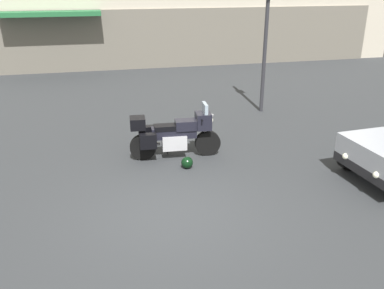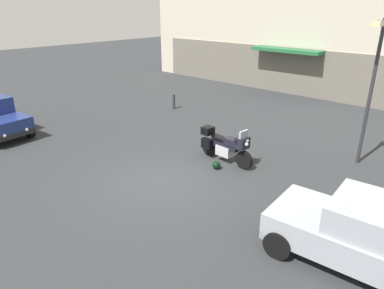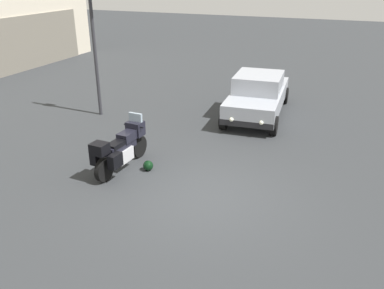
{
  "view_description": "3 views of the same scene",
  "coord_description": "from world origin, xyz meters",
  "px_view_note": "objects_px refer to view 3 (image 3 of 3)",
  "views": [
    {
      "loc": [
        -1.21,
        -6.74,
        4.19
      ],
      "look_at": [
        0.6,
        0.98,
        0.97
      ],
      "focal_mm": 38.69,
      "sensor_mm": 36.0,
      "label": 1
    },
    {
      "loc": [
        7.4,
        -6.66,
        5.26
      ],
      "look_at": [
        0.39,
        1.0,
        1.09
      ],
      "focal_mm": 32.68,
      "sensor_mm": 36.0,
      "label": 2
    },
    {
      "loc": [
        -7.8,
        -2.86,
        4.99
      ],
      "look_at": [
        0.56,
        0.56,
        1.04
      ],
      "focal_mm": 37.46,
      "sensor_mm": 36.0,
      "label": 3
    }
  ],
  "objects_px": {
    "helmet": "(148,166)",
    "streetlamp_curbside": "(97,34)",
    "motorcycle": "(121,148)",
    "car_sedan_far": "(258,95)"
  },
  "relations": [
    {
      "from": "helmet",
      "to": "streetlamp_curbside",
      "type": "distance_m",
      "value": 5.75
    },
    {
      "from": "helmet",
      "to": "streetlamp_curbside",
      "type": "bearing_deg",
      "value": 47.22
    },
    {
      "from": "motorcycle",
      "to": "streetlamp_curbside",
      "type": "bearing_deg",
      "value": 43.25
    },
    {
      "from": "helmet",
      "to": "motorcycle",
      "type": "bearing_deg",
      "value": 104.2
    },
    {
      "from": "motorcycle",
      "to": "car_sedan_far",
      "type": "height_order",
      "value": "car_sedan_far"
    },
    {
      "from": "motorcycle",
      "to": "helmet",
      "type": "xyz_separation_m",
      "value": [
        0.18,
        -0.71,
        -0.48
      ]
    },
    {
      "from": "motorcycle",
      "to": "car_sedan_far",
      "type": "xyz_separation_m",
      "value": [
        5.72,
        -2.34,
        0.16
      ]
    },
    {
      "from": "helmet",
      "to": "car_sedan_far",
      "type": "distance_m",
      "value": 5.81
    },
    {
      "from": "helmet",
      "to": "car_sedan_far",
      "type": "height_order",
      "value": "car_sedan_far"
    },
    {
      "from": "motorcycle",
      "to": "helmet",
      "type": "height_order",
      "value": "motorcycle"
    }
  ]
}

